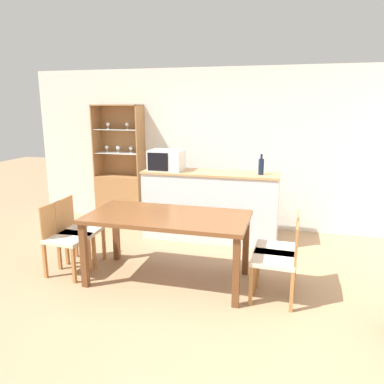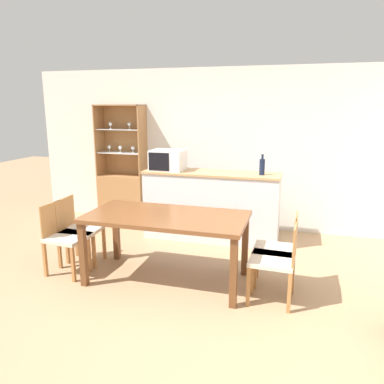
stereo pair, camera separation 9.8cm
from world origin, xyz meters
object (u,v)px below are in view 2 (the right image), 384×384
object	(u,v)px
display_cabinet	(123,188)
dining_table	(166,222)
dining_chair_side_left_near	(66,236)
microwave	(168,160)
dining_chair_side_left_far	(78,230)
wine_bottle	(262,166)
dining_chair_side_right_far	(278,250)
dining_chair_side_right_near	(277,260)

from	to	relation	value
display_cabinet	dining_table	size ratio (longest dim) A/B	1.10
dining_chair_side_left_near	microwave	world-z (taller)	microwave
dining_chair_side_left_far	microwave	xyz separation A→B (m)	(0.73, 1.33, 0.72)
wine_bottle	microwave	bearing A→B (deg)	179.38
dining_chair_side_left_near	dining_chair_side_right_far	size ratio (longest dim) A/B	1.00
dining_chair_side_right_near	wine_bottle	bearing A→B (deg)	14.80
dining_table	dining_chair_side_right_far	bearing A→B (deg)	6.21
dining_chair_side_right_near	dining_chair_side_left_near	distance (m)	2.46
display_cabinet	dining_chair_side_right_far	size ratio (longest dim) A/B	2.34
wine_bottle	dining_chair_side_right_far	bearing A→B (deg)	-75.70
dining_chair_side_right_near	dining_chair_side_left_near	size ratio (longest dim) A/B	1.00
dining_chair_side_left_near	wine_bottle	bearing A→B (deg)	131.15
dining_chair_side_left_near	wine_bottle	world-z (taller)	wine_bottle
dining_chair_side_left_near	display_cabinet	bearing A→B (deg)	-167.68
microwave	dining_table	bearing A→B (deg)	-71.11
dining_chair_side_right_near	dining_chair_side_left_near	bearing A→B (deg)	92.74
display_cabinet	microwave	xyz separation A→B (m)	(1.02, -0.52, 0.61)
wine_bottle	dining_chair_side_left_far	bearing A→B (deg)	-148.22
display_cabinet	microwave	world-z (taller)	display_cabinet
dining_chair_side_left_far	wine_bottle	xyz separation A→B (m)	(2.12, 1.32, 0.69)
dining_chair_side_left_near	dining_chair_side_left_far	bearing A→B (deg)	-175.48
dining_chair_side_left_far	dining_chair_side_right_far	size ratio (longest dim) A/B	1.00
dining_chair_side_left_near	dining_chair_side_left_far	size ratio (longest dim) A/B	1.00
display_cabinet	dining_chair_side_left_far	bearing A→B (deg)	-81.08
dining_chair_side_left_near	dining_table	bearing A→B (deg)	100.60
display_cabinet	dining_chair_side_right_near	distance (m)	3.48
dining_chair_side_right_near	dining_chair_side_left_far	size ratio (longest dim) A/B	1.00
dining_chair_side_left_far	microwave	size ratio (longest dim) A/B	1.73
dining_table	wine_bottle	distance (m)	1.76
display_cabinet	microwave	bearing A→B (deg)	-27.19
dining_chair_side_right_far	wine_bottle	bearing A→B (deg)	15.94
wine_bottle	display_cabinet	bearing A→B (deg)	167.42
dining_chair_side_right_far	microwave	world-z (taller)	microwave
dining_table	wine_bottle	xyz separation A→B (m)	(0.89, 1.45, 0.45)
dining_chair_side_left_near	dining_chair_side_right_far	bearing A→B (deg)	100.65
microwave	dining_chair_side_left_far	bearing A→B (deg)	-118.70
dining_table	wine_bottle	size ratio (longest dim) A/B	6.18
dining_table	dining_chair_side_right_near	xyz separation A→B (m)	(1.23, -0.14, -0.25)
dining_chair_side_right_far	dining_chair_side_left_near	bearing A→B (deg)	97.80
dining_chair_side_right_near	microwave	xyz separation A→B (m)	(-1.73, 1.60, 0.72)
dining_table	dining_chair_side_right_near	size ratio (longest dim) A/B	2.12
display_cabinet	dining_chair_side_left_far	world-z (taller)	display_cabinet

